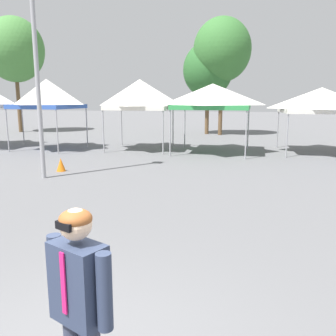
% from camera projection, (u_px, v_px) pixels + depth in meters
% --- Properties ---
extents(canopy_tent_behind_right, '(3.10, 3.10, 3.49)m').
position_uv_depth(canopy_tent_behind_right, '(47.00, 94.00, 17.76)').
color(canopy_tent_behind_right, '#9E9EA3').
rests_on(canopy_tent_behind_right, ground).
extents(canopy_tent_far_left, '(3.11, 3.11, 3.47)m').
position_uv_depth(canopy_tent_far_left, '(140.00, 95.00, 17.66)').
color(canopy_tent_far_left, '#9E9EA3').
rests_on(canopy_tent_far_left, ground).
extents(canopy_tent_far_right, '(3.58, 3.58, 3.22)m').
position_uv_depth(canopy_tent_far_right, '(213.00, 96.00, 16.67)').
color(canopy_tent_far_right, '#9E9EA3').
rests_on(canopy_tent_far_right, ground).
extents(canopy_tent_center, '(3.61, 3.61, 3.04)m').
position_uv_depth(canopy_tent_center, '(321.00, 100.00, 16.51)').
color(canopy_tent_center, '#9E9EA3').
rests_on(canopy_tent_center, ground).
extents(person_foreground, '(0.60, 0.40, 1.78)m').
position_uv_depth(person_foreground, '(80.00, 306.00, 2.63)').
color(person_foreground, '#33384C').
rests_on(person_foreground, ground).
extents(light_pole_opposite_side, '(0.36, 0.36, 8.13)m').
position_uv_depth(light_pole_opposite_side, '(34.00, 28.00, 10.73)').
color(light_pole_opposite_side, '#9E9EA3').
rests_on(light_pole_opposite_side, ground).
extents(tree_behind_tents_center, '(3.92, 3.92, 7.97)m').
position_uv_depth(tree_behind_tents_center, '(222.00, 50.00, 24.31)').
color(tree_behind_tents_center, brown).
rests_on(tree_behind_tents_center, ground).
extents(tree_behind_tents_right, '(4.31, 4.31, 8.49)m').
position_uv_depth(tree_behind_tents_right, '(15.00, 50.00, 26.52)').
color(tree_behind_tents_right, brown).
rests_on(tree_behind_tents_right, ground).
extents(tree_behind_tents_left, '(3.50, 3.50, 6.46)m').
position_uv_depth(tree_behind_tents_left, '(208.00, 70.00, 25.20)').
color(tree_behind_tents_left, brown).
rests_on(tree_behind_tents_left, ground).
extents(traffic_cone_lot_center, '(0.32, 0.32, 0.47)m').
position_uv_depth(traffic_cone_lot_center, '(61.00, 165.00, 12.65)').
color(traffic_cone_lot_center, orange).
rests_on(traffic_cone_lot_center, ground).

